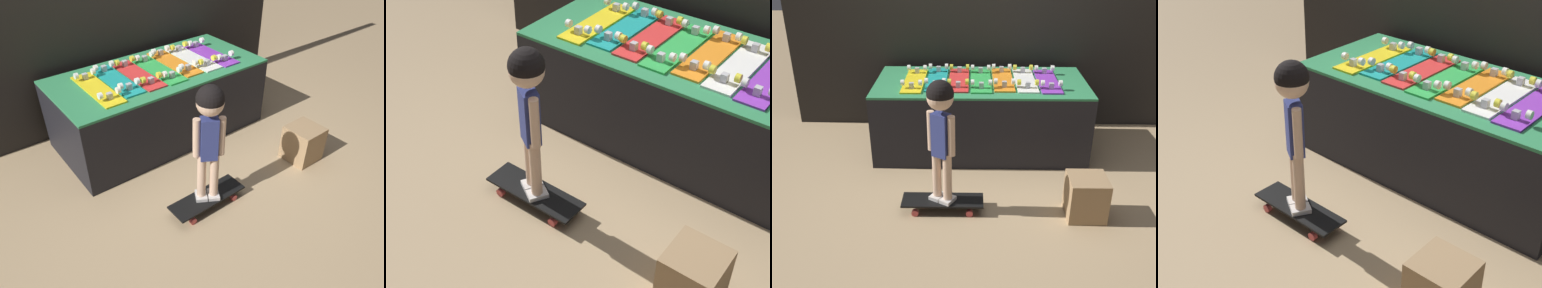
{
  "view_description": "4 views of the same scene",
  "coord_description": "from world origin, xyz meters",
  "views": [
    {
      "loc": [
        -1.69,
        -2.13,
        2.1
      ],
      "look_at": [
        -0.22,
        -0.25,
        0.4
      ],
      "focal_mm": 35.0,
      "sensor_mm": 36.0,
      "label": 1
    },
    {
      "loc": [
        1.31,
        -2.23,
        2.29
      ],
      "look_at": [
        -0.16,
        -0.3,
        0.37
      ],
      "focal_mm": 50.0,
      "sensor_mm": 36.0,
      "label": 2
    },
    {
      "loc": [
        -0.08,
        -3.41,
        1.99
      ],
      "look_at": [
        -0.14,
        -0.23,
        0.41
      ],
      "focal_mm": 42.0,
      "sensor_mm": 36.0,
      "label": 3
    },
    {
      "loc": [
        1.72,
        -2.3,
        2.05
      ],
      "look_at": [
        -0.2,
        -0.18,
        0.42
      ],
      "focal_mm": 50.0,
      "sensor_mm": 36.0,
      "label": 4
    }
  ],
  "objects": [
    {
      "name": "ground_plane",
      "position": [
        0.0,
        0.0,
        0.0
      ],
      "size": [
        16.0,
        16.0,
        0.0
      ],
      "primitive_type": "plane",
      "color": "tan"
    },
    {
      "name": "display_rack",
      "position": [
        0.0,
        0.55,
        0.34
      ],
      "size": [
        1.93,
        0.91,
        0.67
      ],
      "color": "black",
      "rests_on": "ground_plane"
    },
    {
      "name": "skateboard_yellow_on_rack",
      "position": [
        -0.61,
        0.52,
        0.69
      ],
      "size": [
        0.18,
        0.67,
        0.09
      ],
      "color": "yellow",
      "rests_on": "display_rack"
    },
    {
      "name": "skateboard_teal_on_rack",
      "position": [
        -0.41,
        0.57,
        0.69
      ],
      "size": [
        0.18,
        0.67,
        0.09
      ],
      "color": "teal",
      "rests_on": "display_rack"
    },
    {
      "name": "skateboard_red_on_rack",
      "position": [
        -0.2,
        0.55,
        0.69
      ],
      "size": [
        0.18,
        0.67,
        0.09
      ],
      "color": "red",
      "rests_on": "display_rack"
    },
    {
      "name": "skateboard_green_on_rack",
      "position": [
        0.0,
        0.54,
        0.69
      ],
      "size": [
        0.18,
        0.67,
        0.09
      ],
      "color": "green",
      "rests_on": "display_rack"
    },
    {
      "name": "skateboard_orange_on_rack",
      "position": [
        0.2,
        0.57,
        0.69
      ],
      "size": [
        0.18,
        0.67,
        0.09
      ],
      "color": "orange",
      "rests_on": "display_rack"
    },
    {
      "name": "skateboard_white_on_rack",
      "position": [
        0.41,
        0.55,
        0.69
      ],
      "size": [
        0.18,
        0.67,
        0.09
      ],
      "color": "white",
      "rests_on": "display_rack"
    },
    {
      "name": "skateboard_on_floor",
      "position": [
        -0.3,
        -0.54,
        0.07
      ],
      "size": [
        0.62,
        0.2,
        0.09
      ],
      "color": "black",
      "rests_on": "ground_plane"
    },
    {
      "name": "child",
      "position": [
        -0.3,
        -0.54,
        0.76
      ],
      "size": [
        0.22,
        0.19,
        0.95
      ],
      "rotation": [
        0.0,
        0.0,
        -0.54
      ],
      "color": "silver",
      "rests_on": "skateboard_on_floor"
    },
    {
      "name": "storage_box",
      "position": [
        0.77,
        -0.59,
        0.16
      ],
      "size": [
        0.28,
        0.28,
        0.32
      ],
      "color": "#A37F56",
      "rests_on": "ground_plane"
    }
  ]
}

